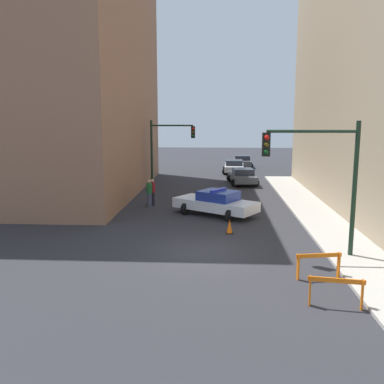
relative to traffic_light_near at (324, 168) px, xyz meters
The scene contains 14 objects.
ground_plane 5.92m from the traffic_light_near, behind, with size 120.00×120.00×0.00m, color #2D2D33.
sidewalk_right 3.79m from the traffic_light_near, 15.64° to the left, with size 2.40×44.00×0.12m.
building_corner_left 22.79m from the traffic_light_near, 139.26° to the left, with size 14.00×20.00×18.31m.
traffic_light_near is the anchor object (origin of this frame).
traffic_light_far 18.20m from the traffic_light_near, 116.19° to the left, with size 3.44×0.35×5.20m.
police_car 8.62m from the traffic_light_near, 120.32° to the left, with size 4.95×4.10×1.52m.
parked_car_near 18.70m from the traffic_light_near, 96.18° to the left, with size 2.56×4.46×1.31m.
parked_car_mid 25.49m from the traffic_light_near, 95.44° to the left, with size 2.40×4.38×1.31m.
parked_car_far 30.56m from the traffic_light_near, 92.50° to the left, with size 2.33×4.33×1.31m.
pedestrian_crossing 12.64m from the traffic_light_near, 131.75° to the left, with size 0.40×0.40×1.66m.
pedestrian_corner 12.79m from the traffic_light_near, 130.25° to the left, with size 0.50×0.50×1.66m.
barrier_front 5.45m from the traffic_light_near, 97.81° to the right, with size 1.59×0.38×0.90m.
barrier_mid 3.78m from the traffic_light_near, 104.59° to the right, with size 1.58×0.43×0.90m.
traffic_cone 5.76m from the traffic_light_near, 136.43° to the left, with size 0.36×0.36×0.66m.
Camera 1 is at (0.64, -16.83, 5.46)m, focal length 40.00 mm.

